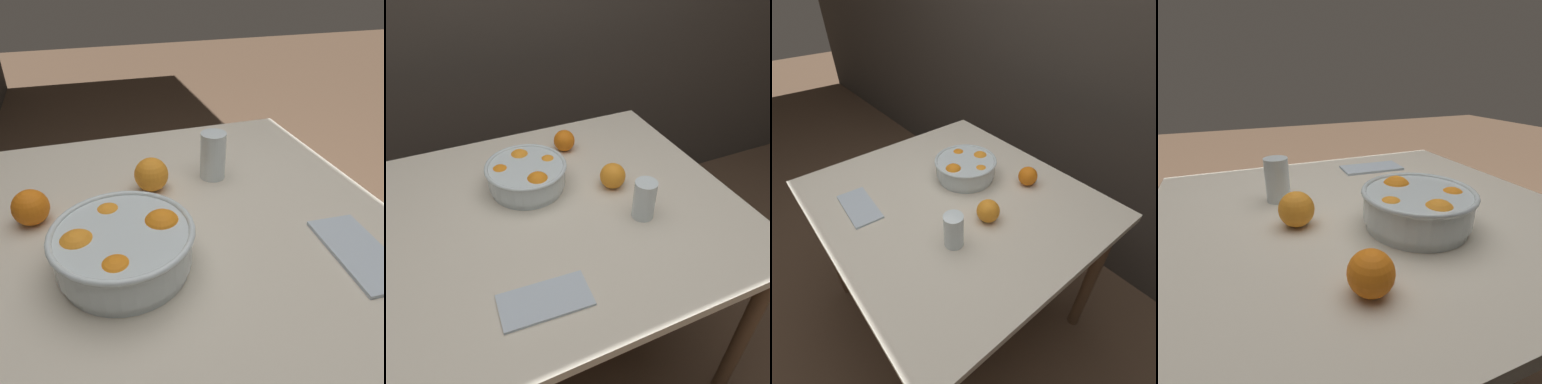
# 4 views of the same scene
# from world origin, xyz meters

# --- Properties ---
(ground_plane) EXTENTS (12.00, 12.00, 0.00)m
(ground_plane) POSITION_xyz_m (0.00, 0.00, 0.00)
(ground_plane) COLOR #4C3828
(dining_table) EXTENTS (1.05, 0.97, 0.77)m
(dining_table) POSITION_xyz_m (0.00, 0.00, 0.68)
(dining_table) COLOR beige
(dining_table) RESTS_ON ground_plane
(fruit_bowl) EXTENTS (0.26, 0.26, 0.10)m
(fruit_bowl) POSITION_xyz_m (-0.07, 0.13, 0.82)
(fruit_bowl) COLOR silver
(fruit_bowl) RESTS_ON dining_table
(juice_glass) EXTENTS (0.07, 0.07, 0.12)m
(juice_glass) POSITION_xyz_m (0.20, -0.14, 0.82)
(juice_glass) COLOR #F4A314
(juice_glass) RESTS_ON dining_table
(orange_loose_near_bowl) EXTENTS (0.08, 0.08, 0.08)m
(orange_loose_near_bowl) POSITION_xyz_m (0.13, 0.30, 0.81)
(orange_loose_near_bowl) COLOR orange
(orange_loose_near_bowl) RESTS_ON dining_table
(orange_loose_front) EXTENTS (0.08, 0.08, 0.08)m
(orange_loose_front) POSITION_xyz_m (0.18, 0.02, 0.81)
(orange_loose_front) COLOR orange
(orange_loose_front) RESTS_ON dining_table
(napkin) EXTENTS (0.22, 0.12, 0.01)m
(napkin) POSITION_xyz_m (-0.17, -0.31, 0.77)
(napkin) COLOR silver
(napkin) RESTS_ON dining_table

